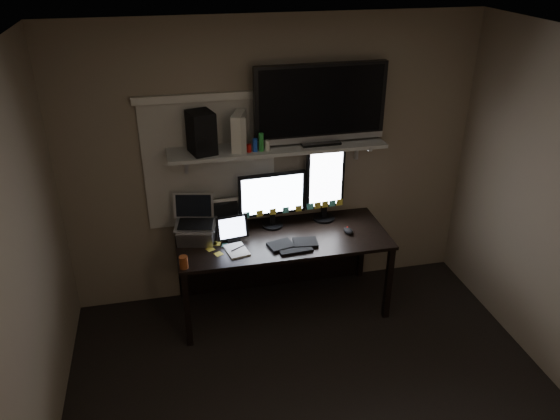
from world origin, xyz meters
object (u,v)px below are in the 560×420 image
object	(u,v)px
mouse	(348,231)
speaker	(201,133)
monitor_landscape	(272,200)
tv	(320,104)
keyboard	(293,244)
laptop	(195,221)
tablet	(232,229)
cup	(184,262)
game_console	(239,131)
desk	(280,247)
monitor_portrait	(325,184)

from	to	relation	value
mouse	speaker	bearing A→B (deg)	162.39
monitor_landscape	speaker	size ratio (longest dim) A/B	1.76
monitor_landscape	tv	bearing A→B (deg)	-4.37
keyboard	laptop	bearing A→B (deg)	158.62
tablet	cup	bearing A→B (deg)	-150.47
cup	speaker	distance (m)	1.02
game_console	speaker	world-z (taller)	speaker
laptop	tv	size ratio (longest dim) A/B	0.35
mouse	cup	world-z (taller)	cup
desk	laptop	bearing A→B (deg)	-177.43
tv	speaker	xyz separation A→B (m)	(-0.97, -0.03, -0.16)
monitor_landscape	cup	bearing A→B (deg)	-150.80
mouse	tv	world-z (taller)	tv
tablet	monitor_portrait	bearing A→B (deg)	5.36
monitor_landscape	monitor_portrait	bearing A→B (deg)	0.21
laptop	game_console	xyz separation A→B (m)	(0.41, 0.11, 0.71)
laptop	tv	world-z (taller)	tv
monitor_landscape	desk	bearing A→B (deg)	-64.09
laptop	speaker	xyz separation A→B (m)	(0.10, 0.08, 0.73)
keyboard	game_console	distance (m)	1.03
laptop	tablet	bearing A→B (deg)	0.22
desk	game_console	world-z (taller)	game_console
tablet	tv	distance (m)	1.25
keyboard	laptop	size ratio (longest dim) A/B	1.10
desk	mouse	bearing A→B (deg)	-17.35
game_console	tablet	bearing A→B (deg)	-102.11
speaker	tablet	bearing A→B (deg)	-52.95
laptop	cup	size ratio (longest dim) A/B	3.79
desk	cup	bearing A→B (deg)	-153.21
monitor_landscape	keyboard	world-z (taller)	monitor_landscape
game_console	speaker	bearing A→B (deg)	-155.10
keyboard	monitor_portrait	bearing A→B (deg)	42.55
keyboard	tv	distance (m)	1.16
game_console	speaker	distance (m)	0.30
tv	keyboard	bearing A→B (deg)	-131.15
keyboard	speaker	world-z (taller)	speaker
desk	keyboard	distance (m)	0.34
keyboard	cup	distance (m)	0.92
desk	game_console	size ratio (longest dim) A/B	6.05
monitor_portrait	speaker	size ratio (longest dim) A/B	2.09
game_console	mouse	bearing A→B (deg)	3.57
monitor_portrait	mouse	size ratio (longest dim) A/B	6.34
mouse	tablet	bearing A→B (deg)	168.69
monitor_portrait	mouse	xyz separation A→B (m)	(0.14, -0.29, -0.33)
cup	tv	bearing A→B (deg)	22.80
keyboard	cup	bearing A→B (deg)	-174.22
laptop	keyboard	bearing A→B (deg)	-5.33
tablet	tv	world-z (taller)	tv
game_console	tv	bearing A→B (deg)	19.61
monitor_portrait	tablet	bearing A→B (deg)	-171.03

